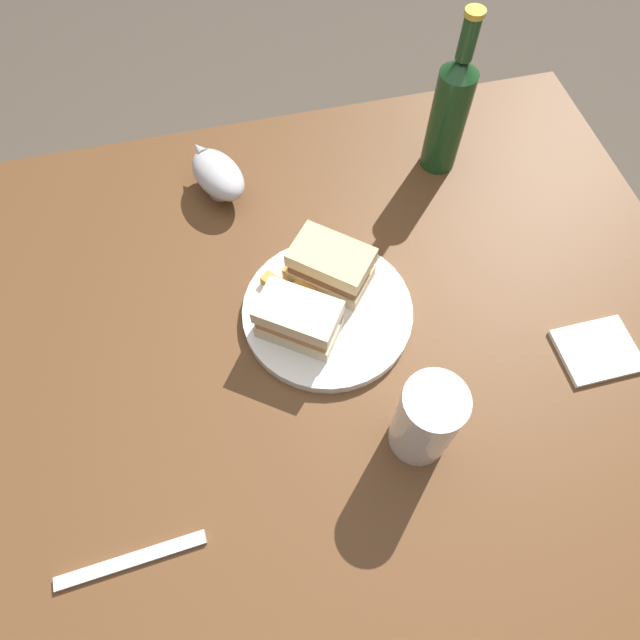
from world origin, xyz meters
name	(u,v)px	position (x,y,z in m)	size (l,w,h in m)	color
ground_plane	(316,464)	(0.00, 0.00, 0.00)	(6.00, 6.00, 0.00)	#4C4238
dining_table	(315,421)	(0.00, 0.00, 0.35)	(1.20, 0.96, 0.71)	brown
plate	(327,312)	(-0.03, -0.04, 0.71)	(0.25, 0.25, 0.02)	white
sandwich_half_left	(331,266)	(-0.05, -0.10, 0.76)	(0.13, 0.13, 0.07)	#CCB284
sandwich_half_right	(299,319)	(0.01, -0.02, 0.76)	(0.13, 0.12, 0.07)	beige
potato_wedge_front	(295,294)	(0.01, -0.07, 0.73)	(0.05, 0.02, 0.02)	#B77F33
potato_wedge_middle	(303,300)	(0.00, -0.06, 0.73)	(0.04, 0.02, 0.02)	#AD702D
potato_wedge_back	(294,277)	(0.00, -0.10, 0.73)	(0.04, 0.02, 0.02)	gold
potato_wedge_left_edge	(312,272)	(-0.02, -0.11, 0.73)	(0.05, 0.02, 0.02)	#B77F33
potato_wedge_right_edge	(292,306)	(0.02, -0.05, 0.73)	(0.04, 0.02, 0.02)	#B77F33
potato_wedge_stray	(278,286)	(0.03, -0.10, 0.73)	(0.06, 0.02, 0.01)	gold
pint_glass	(425,422)	(-0.10, 0.16, 0.77)	(0.08, 0.08, 0.14)	white
gravy_boat	(218,174)	(0.09, -0.32, 0.75)	(0.11, 0.14, 0.07)	#B7B7BC
cider_bottle	(450,111)	(-0.29, -0.30, 0.82)	(0.06, 0.06, 0.28)	#19421E
napkin	(597,350)	(-0.40, 0.10, 0.71)	(0.11, 0.09, 0.01)	white
fork	(131,560)	(0.27, 0.23, 0.71)	(0.18, 0.02, 0.01)	silver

